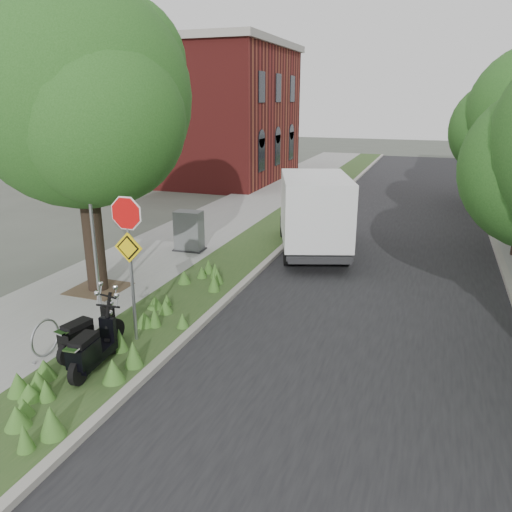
{
  "coord_description": "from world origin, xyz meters",
  "views": [
    {
      "loc": [
        4.25,
        -7.58,
        5.03
      ],
      "look_at": [
        0.27,
        3.49,
        1.3
      ],
      "focal_mm": 35.0,
      "sensor_mm": 36.0,
      "label": 1
    }
  ],
  "objects": [
    {
      "name": "scooter_far",
      "position": [
        -1.43,
        -0.85,
        0.51
      ],
      "size": [
        0.45,
        1.71,
        0.81
      ],
      "color": "black",
      "rests_on": "ground"
    },
    {
      "name": "box_truck",
      "position": [
        0.54,
        8.37,
        1.49
      ],
      "size": [
        3.46,
        5.39,
        2.28
      ],
      "color": "#262628",
      "rests_on": "ground"
    },
    {
      "name": "kerb_far",
      "position": [
        6.5,
        10.0,
        0.07
      ],
      "size": [
        0.2,
        60.0,
        0.13
      ],
      "primitive_type": "cube",
      "color": "#9E9991",
      "rests_on": "ground"
    },
    {
      "name": "bare_post",
      "position": [
        -3.2,
        1.8,
        2.12
      ],
      "size": [
        0.08,
        0.08,
        4.0
      ],
      "color": "#A5A8AD",
      "rests_on": "ground"
    },
    {
      "name": "kerb_near",
      "position": [
        -0.5,
        10.0,
        0.07
      ],
      "size": [
        0.2,
        60.0,
        0.13
      ],
      "primitive_type": "cube",
      "color": "#9E9991",
      "rests_on": "ground"
    },
    {
      "name": "utility_cabinet",
      "position": [
        -3.33,
        6.87,
        0.76
      ],
      "size": [
        1.03,
        0.72,
        1.34
      ],
      "color": "#262628",
      "rests_on": "ground"
    },
    {
      "name": "street_tree_main",
      "position": [
        -4.08,
        2.86,
        4.8
      ],
      "size": [
        6.21,
        5.54,
        7.66
      ],
      "color": "black",
      "rests_on": "ground"
    },
    {
      "name": "verge",
      "position": [
        -1.5,
        10.0,
        0.06
      ],
      "size": [
        2.0,
        60.0,
        0.12
      ],
      "primitive_type": "cube",
      "color": "#28471E",
      "rests_on": "ground"
    },
    {
      "name": "sidewalk_near",
      "position": [
        -4.25,
        10.0,
        0.06
      ],
      "size": [
        3.5,
        60.0,
        0.12
      ],
      "primitive_type": "cube",
      "color": "gray",
      "rests_on": "ground"
    },
    {
      "name": "brick_building",
      "position": [
        -9.5,
        22.0,
        4.21
      ],
      "size": [
        9.4,
        10.4,
        8.3
      ],
      "color": "maroon",
      "rests_on": "ground"
    },
    {
      "name": "ground",
      "position": [
        0.0,
        0.0,
        0.0
      ],
      "size": [
        120.0,
        120.0,
        0.0
      ],
      "primitive_type": "plane",
      "color": "#4C5147",
      "rests_on": "ground"
    },
    {
      "name": "sign_assembly",
      "position": [
        -1.4,
        0.58,
        2.33
      ],
      "size": [
        0.94,
        0.08,
        3.22
      ],
      "color": "#A5A8AD",
      "rests_on": "ground"
    },
    {
      "name": "far_tree_c",
      "position": [
        6.94,
        18.04,
        3.95
      ],
      "size": [
        4.37,
        3.89,
        5.93
      ],
      "color": "black",
      "rests_on": "ground"
    },
    {
      "name": "road",
      "position": [
        3.0,
        10.0,
        0.01
      ],
      "size": [
        7.0,
        60.0,
        0.01
      ],
      "primitive_type": "cube",
      "color": "black",
      "rests_on": "ground"
    },
    {
      "name": "scooter_near",
      "position": [
        -1.94,
        -0.37,
        0.51
      ],
      "size": [
        0.54,
        1.66,
        0.8
      ],
      "color": "black",
      "rests_on": "ground"
    },
    {
      "name": "bike_hoop",
      "position": [
        -2.7,
        -0.6,
        0.5
      ],
      "size": [
        0.06,
        0.78,
        0.77
      ],
      "color": "#A5A8AD",
      "rests_on": "ground"
    }
  ]
}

